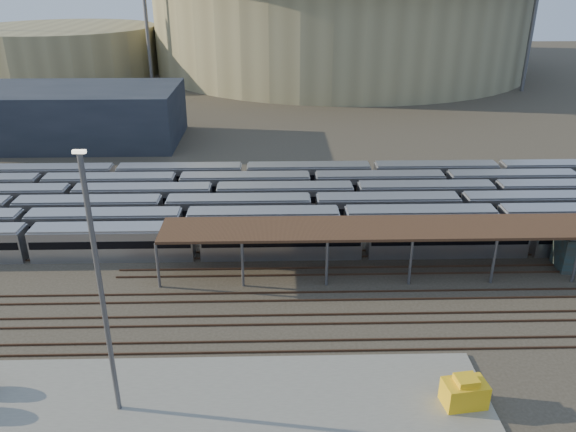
{
  "coord_description": "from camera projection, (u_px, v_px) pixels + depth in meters",
  "views": [
    {
      "loc": [
        3.96,
        -48.78,
        30.02
      ],
      "look_at": [
        5.45,
        12.0,
        3.1
      ],
      "focal_mm": 35.0,
      "sensor_mm": 36.0,
      "label": 1
    }
  ],
  "objects": [
    {
      "name": "yard_light_pole",
      "position": [
        101.0,
        292.0,
        37.46
      ],
      "size": [
        0.81,
        0.36,
        19.87
      ],
      "color": "#5E5E63",
      "rests_on": "apron"
    },
    {
      "name": "yellow_equipment",
      "position": [
        464.0,
        393.0,
        41.54
      ],
      "size": [
        3.37,
        2.36,
        1.96
      ],
      "primitive_type": "cube",
      "rotation": [
        0.0,
        0.0,
        0.13
      ],
      "color": "yellow",
      "rests_on": "apron"
    },
    {
      "name": "service_building",
      "position": [
        65.0,
        115.0,
        104.12
      ],
      "size": [
        42.0,
        20.0,
        10.0
      ],
      "primitive_type": "cube",
      "color": "#1E232D",
      "rests_on": "ground"
    },
    {
      "name": "apron",
      "position": [
        160.0,
        396.0,
        42.79
      ],
      "size": [
        50.0,
        9.0,
        0.2
      ],
      "primitive_type": "cube",
      "color": "gray",
      "rests_on": "ground"
    },
    {
      "name": "empty_tracks",
      "position": [
        234.0,
        320.0,
        52.05
      ],
      "size": [
        170.0,
        9.62,
        0.18
      ],
      "color": "#4C3323",
      "rests_on": "ground"
    },
    {
      "name": "secondary_arena",
      "position": [
        65.0,
        50.0,
        171.3
      ],
      "size": [
        56.0,
        56.0,
        14.0
      ],
      "primitive_type": "cylinder",
      "color": "gray",
      "rests_on": "ground"
    },
    {
      "name": "subway_trains",
      "position": [
        247.0,
        205.0,
        72.84
      ],
      "size": [
        128.07,
        23.9,
        3.6
      ],
      "color": "#ADACB1",
      "rests_on": "ground"
    },
    {
      "name": "inspection_shed",
      "position": [
        447.0,
        229.0,
        58.79
      ],
      "size": [
        60.3,
        6.0,
        5.3
      ],
      "color": "#5E5E63",
      "rests_on": "ground"
    },
    {
      "name": "ground",
      "position": [
        237.0,
        293.0,
        56.65
      ],
      "size": [
        420.0,
        420.0,
        0.0
      ],
      "primitive_type": "plane",
      "color": "#383026",
      "rests_on": "ground"
    },
    {
      "name": "floodlight_2",
      "position": [
        535.0,
        9.0,
        141.27
      ],
      "size": [
        4.0,
        1.0,
        38.4
      ],
      "color": "#5E5E63",
      "rests_on": "ground"
    },
    {
      "name": "stadium",
      "position": [
        339.0,
        14.0,
        178.52
      ],
      "size": [
        124.0,
        124.0,
        32.5
      ],
      "color": "gray",
      "rests_on": "ground"
    },
    {
      "name": "floodlight_0",
      "position": [
        145.0,
        7.0,
        148.17
      ],
      "size": [
        4.0,
        1.0,
        38.4
      ],
      "color": "#5E5E63",
      "rests_on": "ground"
    }
  ]
}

